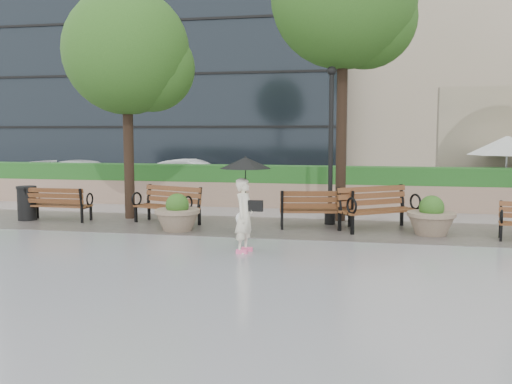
% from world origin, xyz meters
% --- Properties ---
extents(ground, '(100.00, 100.00, 0.00)m').
position_xyz_m(ground, '(0.00, 0.00, 0.00)').
color(ground, gray).
rests_on(ground, ground).
extents(cobble_strip, '(28.00, 3.20, 0.01)m').
position_xyz_m(cobble_strip, '(0.00, 3.00, 0.01)').
color(cobble_strip, '#383330').
rests_on(cobble_strip, ground).
extents(hedge_wall, '(24.00, 0.80, 1.35)m').
position_xyz_m(hedge_wall, '(0.00, 7.00, 0.66)').
color(hedge_wall, '#94765F').
rests_on(hedge_wall, ground).
extents(asphalt_street, '(40.00, 7.00, 0.00)m').
position_xyz_m(asphalt_street, '(0.00, 11.00, 0.00)').
color(asphalt_street, black).
rests_on(asphalt_street, ground).
extents(bench_0, '(1.75, 0.71, 0.93)m').
position_xyz_m(bench_0, '(-6.16, 2.86, 0.28)').
color(bench_0, brown).
rests_on(bench_0, ground).
extents(bench_1, '(1.97, 1.32, 0.99)m').
position_xyz_m(bench_1, '(-3.07, 2.97, 0.29)').
color(bench_1, brown).
rests_on(bench_1, ground).
extents(bench_2, '(1.92, 1.03, 0.98)m').
position_xyz_m(bench_2, '(0.88, 3.03, 0.29)').
color(bench_2, brown).
rests_on(bench_2, ground).
extents(bench_3, '(2.08, 1.81, 1.07)m').
position_xyz_m(bench_3, '(2.41, 3.09, 0.32)').
color(bench_3, brown).
rests_on(bench_3, ground).
extents(planter_left, '(1.11, 1.11, 0.93)m').
position_xyz_m(planter_left, '(-2.44, 2.00, 0.36)').
color(planter_left, '#7F6B56').
rests_on(planter_left, ground).
extents(planter_right, '(1.13, 1.13, 0.95)m').
position_xyz_m(planter_right, '(3.64, 2.64, 0.37)').
color(planter_right, '#7F6B56').
rests_on(planter_right, ground).
extents(trash_bin, '(0.54, 0.54, 0.90)m').
position_xyz_m(trash_bin, '(-7.09, 2.79, 0.45)').
color(trash_bin, black).
rests_on(trash_bin, ground).
extents(lamppost, '(0.28, 0.28, 4.12)m').
position_xyz_m(lamppost, '(1.17, 3.73, 1.82)').
color(lamppost, black).
rests_on(lamppost, ground).
extents(tree_0, '(3.53, 3.45, 6.36)m').
position_xyz_m(tree_0, '(-4.29, 3.75, 4.51)').
color(tree_0, black).
rests_on(tree_0, ground).
extents(tree_1, '(3.90, 3.89, 7.99)m').
position_xyz_m(tree_1, '(1.56, 4.51, 5.89)').
color(tree_1, black).
rests_on(tree_1, ground).
extents(patio_umb_white, '(2.50, 2.50, 2.30)m').
position_xyz_m(patio_umb_white, '(6.52, 8.50, 1.99)').
color(patio_umb_white, black).
rests_on(patio_umb_white, ground).
extents(car_left, '(4.47, 1.94, 1.28)m').
position_xyz_m(car_left, '(-9.19, 10.29, 0.64)').
color(car_left, silver).
rests_on(car_left, ground).
extents(car_right, '(4.12, 1.59, 1.34)m').
position_xyz_m(car_right, '(-4.82, 10.66, 0.67)').
color(car_right, silver).
rests_on(car_right, ground).
extents(pedestrian, '(1.05, 1.05, 1.92)m').
position_xyz_m(pedestrian, '(-0.27, -0.09, 1.17)').
color(pedestrian, '#EDE4C8').
rests_on(pedestrian, ground).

